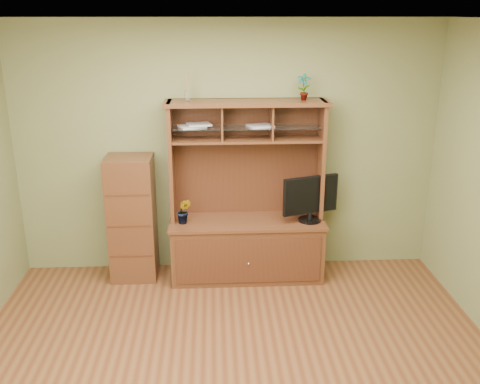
{
  "coord_description": "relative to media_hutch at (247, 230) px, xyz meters",
  "views": [
    {
      "loc": [
        -0.16,
        -3.56,
        2.74
      ],
      "look_at": [
        0.09,
        1.2,
        1.14
      ],
      "focal_mm": 40.0,
      "sensor_mm": 36.0,
      "label": 1
    }
  ],
  "objects": [
    {
      "name": "media_hutch",
      "position": [
        0.0,
        0.0,
        0.0
      ],
      "size": [
        1.66,
        0.61,
        1.9
      ],
      "color": "#4C2A15",
      "rests_on": "room"
    },
    {
      "name": "side_cabinet",
      "position": [
        -1.22,
        0.04,
        0.15
      ],
      "size": [
        0.48,
        0.44,
        1.34
      ],
      "color": "#4C2A15",
      "rests_on": "room"
    },
    {
      "name": "room",
      "position": [
        -0.19,
        -1.73,
        0.83
      ],
      "size": [
        4.54,
        4.04,
        2.74
      ],
      "color": "#552C18",
      "rests_on": "ground"
    },
    {
      "name": "monitor",
      "position": [
        0.66,
        -0.08,
        0.39
      ],
      "size": [
        0.6,
        0.24,
        0.49
      ],
      "rotation": [
        0.0,
        0.0,
        0.33
      ],
      "color": "black",
      "rests_on": "media_hutch"
    },
    {
      "name": "reed_diffuser",
      "position": [
        -0.59,
        0.08,
        1.49
      ],
      "size": [
        0.06,
        0.06,
        0.29
      ],
      "color": "silver",
      "rests_on": "media_hutch"
    },
    {
      "name": "top_plant",
      "position": [
        0.57,
        0.08,
        1.51
      ],
      "size": [
        0.16,
        0.13,
        0.26
      ],
      "primitive_type": "imported",
      "rotation": [
        0.0,
        0.0,
        -0.26
      ],
      "color": "#296624",
      "rests_on": "media_hutch"
    },
    {
      "name": "magazines",
      "position": [
        -0.31,
        0.08,
        1.13
      ],
      "size": [
        1.0,
        0.27,
        0.04
      ],
      "color": "silver",
      "rests_on": "media_hutch"
    },
    {
      "name": "orchid_plant",
      "position": [
        -0.66,
        -0.08,
        0.26
      ],
      "size": [
        0.17,
        0.14,
        0.27
      ],
      "primitive_type": "imported",
      "rotation": [
        0.0,
        0.0,
        -0.16
      ],
      "color": "#295A1E",
      "rests_on": "media_hutch"
    }
  ]
}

